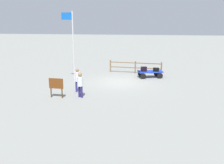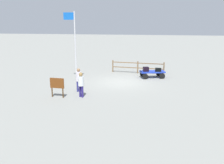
{
  "view_description": "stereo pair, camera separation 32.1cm",
  "coord_description": "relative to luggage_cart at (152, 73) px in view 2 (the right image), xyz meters",
  "views": [
    {
      "loc": [
        -1.86,
        19.67,
        5.05
      ],
      "look_at": [
        -0.16,
        6.0,
        1.53
      ],
      "focal_mm": 40.15,
      "sensor_mm": 36.0,
      "label": 1
    },
    {
      "loc": [
        -2.18,
        19.62,
        5.05
      ],
      "look_at": [
        -0.16,
        6.0,
        1.53
      ],
      "focal_mm": 40.15,
      "sensor_mm": 36.0,
      "label": 2
    }
  ],
  "objects": [
    {
      "name": "ground_plane",
      "position": [
        2.51,
        1.96,
        -0.43
      ],
      "size": [
        120.0,
        120.0,
        0.0
      ],
      "primitive_type": "plane",
      "color": "gray"
    },
    {
      "name": "luggage_cart",
      "position": [
        0.0,
        0.0,
        0.0
      ],
      "size": [
        2.28,
        1.56,
        0.58
      ],
      "color": "#1E38B8",
      "rests_on": "ground"
    },
    {
      "name": "suitcase_navy",
      "position": [
        -0.51,
        0.08,
        0.3
      ],
      "size": [
        0.52,
        0.37,
        0.3
      ],
      "color": "black",
      "rests_on": "luggage_cart"
    },
    {
      "name": "suitcase_tan",
      "position": [
        0.54,
        0.2,
        0.35
      ],
      "size": [
        0.55,
        0.47,
        0.39
      ],
      "color": "black",
      "rests_on": "luggage_cart"
    },
    {
      "name": "worker_lead",
      "position": [
        5.14,
        5.05,
        0.54
      ],
      "size": [
        0.45,
        0.45,
        1.67
      ],
      "color": "navy",
      "rests_on": "ground"
    },
    {
      "name": "worker_trailing",
      "position": [
        4.64,
        6.3,
        0.56
      ],
      "size": [
        0.5,
        0.5,
        1.66
      ],
      "color": "navy",
      "rests_on": "ground"
    },
    {
      "name": "flagpole",
      "position": [
        6.24,
        2.25,
        2.84
      ],
      "size": [
        0.93,
        0.1,
        5.58
      ],
      "color": "silver",
      "rests_on": "ground"
    },
    {
      "name": "signboard",
      "position": [
        6.17,
        6.57,
        0.42
      ],
      "size": [
        0.96,
        0.15,
        1.3
      ],
      "color": "#4C3319",
      "rests_on": "ground"
    },
    {
      "name": "wooden_fence",
      "position": [
        1.33,
        -1.6,
        0.24
      ],
      "size": [
        4.92,
        0.67,
        1.15
      ],
      "color": "brown",
      "rests_on": "ground"
    }
  ]
}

